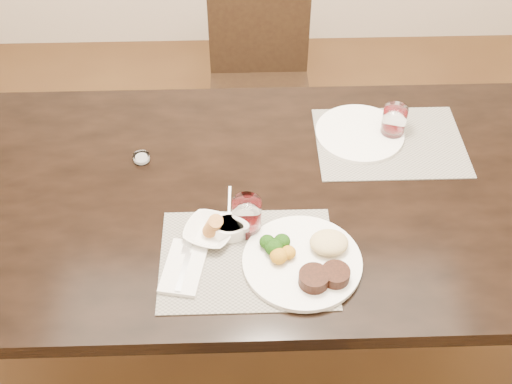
{
  "coord_description": "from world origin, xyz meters",
  "views": [
    {
      "loc": [
        -0.08,
        -1.31,
        2.08
      ],
      "look_at": [
        -0.05,
        -0.07,
        0.82
      ],
      "focal_mm": 45.0,
      "sensor_mm": 36.0,
      "label": 1
    }
  ],
  "objects_px": {
    "steak_knife": "(324,272)",
    "far_plate": "(360,133)",
    "chair_far": "(260,74)",
    "wine_glass_near": "(247,217)",
    "dinner_plate": "(308,260)",
    "cracker_bowl": "(210,231)"
  },
  "relations": [
    {
      "from": "chair_far",
      "to": "wine_glass_near",
      "type": "height_order",
      "value": "chair_far"
    },
    {
      "from": "steak_knife",
      "to": "far_plate",
      "type": "bearing_deg",
      "value": 74.86
    },
    {
      "from": "chair_far",
      "to": "far_plate",
      "type": "relative_size",
      "value": 3.21
    },
    {
      "from": "cracker_bowl",
      "to": "steak_knife",
      "type": "bearing_deg",
      "value": -24.9
    },
    {
      "from": "steak_knife",
      "to": "cracker_bowl",
      "type": "bearing_deg",
      "value": 157.45
    },
    {
      "from": "wine_glass_near",
      "to": "far_plate",
      "type": "xyz_separation_m",
      "value": [
        0.37,
        0.39,
        -0.04
      ]
    },
    {
      "from": "dinner_plate",
      "to": "far_plate",
      "type": "relative_size",
      "value": 1.12
    },
    {
      "from": "steak_knife",
      "to": "far_plate",
      "type": "xyz_separation_m",
      "value": [
        0.17,
        0.55,
        0.0
      ]
    },
    {
      "from": "chair_far",
      "to": "far_plate",
      "type": "distance_m",
      "value": 0.8
    },
    {
      "from": "wine_glass_near",
      "to": "far_plate",
      "type": "relative_size",
      "value": 0.39
    },
    {
      "from": "dinner_plate",
      "to": "steak_knife",
      "type": "height_order",
      "value": "dinner_plate"
    },
    {
      "from": "dinner_plate",
      "to": "wine_glass_near",
      "type": "height_order",
      "value": "wine_glass_near"
    },
    {
      "from": "steak_knife",
      "to": "wine_glass_near",
      "type": "bearing_deg",
      "value": 143.41
    },
    {
      "from": "far_plate",
      "to": "chair_far",
      "type": "bearing_deg",
      "value": 112.74
    },
    {
      "from": "chair_far",
      "to": "steak_knife",
      "type": "height_order",
      "value": "chair_far"
    },
    {
      "from": "chair_far",
      "to": "wine_glass_near",
      "type": "relative_size",
      "value": 8.27
    },
    {
      "from": "wine_glass_near",
      "to": "far_plate",
      "type": "distance_m",
      "value": 0.54
    },
    {
      "from": "chair_far",
      "to": "steak_knife",
      "type": "xyz_separation_m",
      "value": [
        0.12,
        -1.24,
        0.26
      ]
    },
    {
      "from": "steak_knife",
      "to": "chair_far",
      "type": "bearing_deg",
      "value": 97.88
    },
    {
      "from": "cracker_bowl",
      "to": "wine_glass_near",
      "type": "bearing_deg",
      "value": 11.24
    },
    {
      "from": "dinner_plate",
      "to": "wine_glass_near",
      "type": "relative_size",
      "value": 2.87
    },
    {
      "from": "steak_knife",
      "to": "cracker_bowl",
      "type": "xyz_separation_m",
      "value": [
        -0.3,
        0.14,
        0.01
      ]
    }
  ]
}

